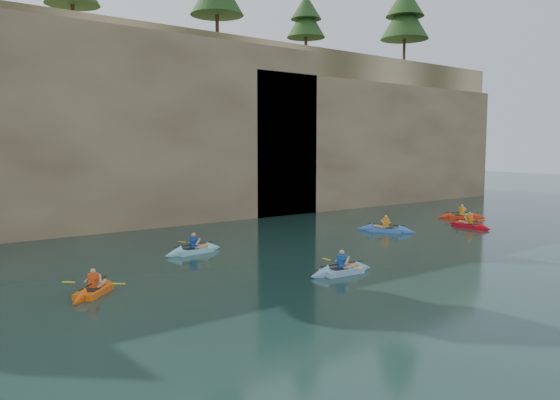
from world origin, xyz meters
TOP-DOWN VIEW (x-y plane):
  - ground at (0.00, 0.00)m, footprint 160.00×160.00m
  - cliff at (0.00, 30.00)m, footprint 70.00×16.00m
  - cliff_slab_center at (2.00, 22.60)m, footprint 24.00×2.40m
  - cliff_slab_east at (22.00, 22.60)m, footprint 26.00×2.40m
  - sea_cave_center at (-4.00, 21.95)m, footprint 3.50×1.00m
  - sea_cave_east at (10.00, 21.95)m, footprint 5.00×1.00m
  - kayaker_orange at (-5.58, 9.81)m, footprint 2.36×2.38m
  - kayaker_ltblue_near at (2.49, 7.01)m, footprint 2.86×2.21m
  - kayaker_red_far at (16.20, 10.70)m, footprint 2.18×3.07m
  - kayaker_ltblue_mid at (0.12, 13.73)m, footprint 2.99×2.22m
  - kayaker_blue_east at (11.26, 12.61)m, footprint 2.09×3.12m
  - kayaker_extra_east at (19.20, 13.21)m, footprint 2.55×2.63m

SIDE VIEW (x-z plane):
  - ground at x=0.00m, z-range 0.00..0.00m
  - kayaker_orange at x=-5.58m, z-range -0.39..0.64m
  - kayaker_red_far at x=16.20m, z-range -0.41..0.69m
  - kayaker_ltblue_near at x=2.49m, z-range -0.42..0.69m
  - kayaker_ltblue_mid at x=0.12m, z-range -0.42..0.70m
  - kayaker_blue_east at x=11.26m, z-range -0.42..0.70m
  - kayaker_extra_east at x=19.20m, z-range -0.43..0.71m
  - sea_cave_center at x=-4.00m, z-range 0.00..3.20m
  - sea_cave_east at x=10.00m, z-range 0.00..4.50m
  - cliff_slab_east at x=22.00m, z-range 0.00..9.84m
  - cliff_slab_center at x=2.00m, z-range 0.00..11.40m
  - cliff at x=0.00m, z-range 0.00..12.00m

